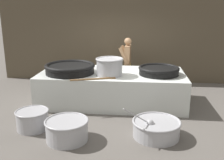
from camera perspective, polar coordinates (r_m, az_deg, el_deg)
ground_plane at (r=7.42m, az=0.00°, el=-4.85°), size 60.00×60.00×0.00m
back_wall at (r=9.37m, az=1.45°, el=9.59°), size 8.47×0.24×3.23m
hearth_platform at (r=7.28m, az=0.00°, el=-1.65°), size 3.92×1.80×0.87m
giant_wok_near at (r=7.14m, az=-9.14°, el=2.57°), size 1.35×1.35×0.25m
giant_wok_far at (r=7.01m, az=10.15°, el=2.09°), size 1.07×1.07×0.21m
stock_pot at (r=6.78m, az=-0.54°, el=2.98°), size 0.72×0.72×0.46m
stirring_paddle at (r=6.45m, az=-3.66°, el=0.24°), size 1.09×0.42×0.04m
cook at (r=8.47m, az=3.36°, el=4.03°), size 0.40×0.62×1.66m
prep_bowl_vegetables at (r=5.54m, az=9.59°, el=-10.19°), size 1.17×1.00×0.77m
prep_bowl_meat at (r=6.04m, az=-16.93°, el=-8.09°), size 0.72×0.72×0.43m
prep_bowl_extra at (r=5.39m, az=-9.79°, el=-10.48°), size 0.88×0.88×0.43m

